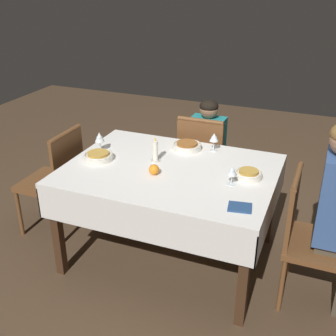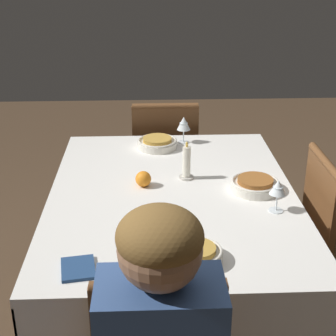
% 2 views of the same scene
% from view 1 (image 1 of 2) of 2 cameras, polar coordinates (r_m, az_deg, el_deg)
% --- Properties ---
extents(ground_plane, '(8.00, 8.00, 0.00)m').
position_cam_1_polar(ground_plane, '(3.33, 0.26, -11.72)').
color(ground_plane, '#4C3826').
extents(dining_table, '(1.45, 1.09, 0.75)m').
position_cam_1_polar(dining_table, '(2.97, 0.29, -1.48)').
color(dining_table, white).
rests_on(dining_table, ground_plane).
extents(chair_west, '(0.43, 0.43, 0.90)m').
position_cam_1_polar(chair_west, '(2.82, 18.67, -8.54)').
color(chair_west, brown).
rests_on(chair_west, ground_plane).
extents(chair_south, '(0.43, 0.43, 0.90)m').
position_cam_1_polar(chair_south, '(3.73, 4.82, 1.40)').
color(chair_south, brown).
rests_on(chair_south, ground_plane).
extents(chair_east, '(0.43, 0.43, 0.90)m').
position_cam_1_polar(chair_east, '(3.49, -14.90, -1.18)').
color(chair_east, brown).
rests_on(chair_east, ground_plane).
extents(person_child_teal, '(0.30, 0.33, 0.99)m').
position_cam_1_polar(person_child_teal, '(3.86, 5.61, 3.03)').
color(person_child_teal, '#383342').
rests_on(person_child_teal, ground_plane).
extents(bowl_west, '(0.18, 0.18, 0.06)m').
position_cam_1_polar(bowl_west, '(2.84, 10.85, -0.81)').
color(bowl_west, silver).
rests_on(bowl_west, dining_table).
extents(wine_glass_west, '(0.06, 0.06, 0.14)m').
position_cam_1_polar(wine_glass_west, '(2.71, 8.67, -0.43)').
color(wine_glass_west, white).
rests_on(wine_glass_west, dining_table).
extents(bowl_south, '(0.22, 0.22, 0.06)m').
position_cam_1_polar(bowl_south, '(3.24, 2.61, 3.03)').
color(bowl_south, silver).
rests_on(bowl_south, dining_table).
extents(wine_glass_south, '(0.07, 0.07, 0.14)m').
position_cam_1_polar(wine_glass_south, '(3.20, 6.26, 4.07)').
color(wine_glass_south, white).
rests_on(wine_glass_south, dining_table).
extents(bowl_east, '(0.21, 0.21, 0.06)m').
position_cam_1_polar(bowl_east, '(3.10, -9.41, 1.62)').
color(bowl_east, silver).
rests_on(bowl_east, dining_table).
extents(wine_glass_east, '(0.07, 0.07, 0.15)m').
position_cam_1_polar(wine_glass_east, '(3.22, -9.27, 4.07)').
color(wine_glass_east, white).
rests_on(wine_glass_east, dining_table).
extents(candle_centerpiece, '(0.07, 0.07, 0.18)m').
position_cam_1_polar(candle_centerpiece, '(3.02, -1.73, 2.17)').
color(candle_centerpiece, beige).
rests_on(candle_centerpiece, dining_table).
extents(orange_fruit, '(0.07, 0.07, 0.07)m').
position_cam_1_polar(orange_fruit, '(2.84, -1.91, -0.21)').
color(orange_fruit, orange).
rests_on(orange_fruit, dining_table).
extents(napkin_red_folded, '(0.15, 0.13, 0.01)m').
position_cam_1_polar(napkin_red_folded, '(2.49, 9.70, -5.27)').
color(napkin_red_folded, navy).
rests_on(napkin_red_folded, dining_table).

